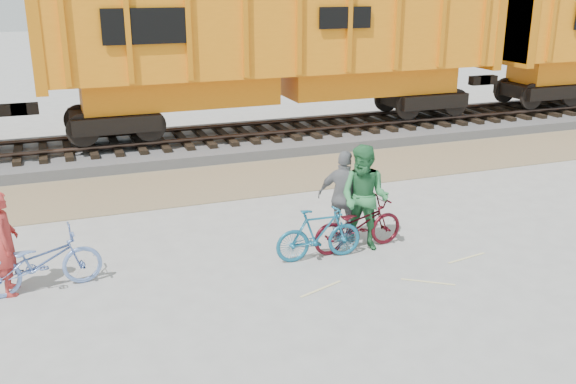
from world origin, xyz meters
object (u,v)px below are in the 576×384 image
at_px(person_solo, 5,243).
at_px(person_man, 364,198).
at_px(bicycle_teal, 319,234).
at_px(bicycle_maroon, 358,225).
at_px(person_woman, 345,198).
at_px(bicycle_blue, 41,262).
at_px(hopper_car_center, 280,44).

relative_size(person_solo, person_man, 0.87).
height_order(bicycle_teal, bicycle_maroon, bicycle_maroon).
distance_m(bicycle_teal, bicycle_maroon, 0.88).
bearing_deg(person_woman, person_solo, 42.20).
relative_size(bicycle_teal, bicycle_maroon, 0.87).
height_order(bicycle_blue, person_woman, person_woman).
bearing_deg(person_woman, bicycle_blue, 43.25).
relative_size(bicycle_blue, bicycle_teal, 1.18).
xyz_separation_m(person_man, person_woman, (-0.23, 0.36, -0.09)).
height_order(person_man, person_woman, person_man).
height_order(bicycle_teal, person_solo, person_solo).
relative_size(bicycle_maroon, person_man, 0.93).
distance_m(bicycle_blue, person_man, 5.76).
height_order(hopper_car_center, bicycle_blue, hopper_car_center).
height_order(person_solo, person_woman, person_woman).
height_order(bicycle_blue, bicycle_teal, bicycle_blue).
distance_m(person_solo, person_man, 6.24).
relative_size(hopper_car_center, person_man, 7.00).
xyz_separation_m(bicycle_teal, bicycle_maroon, (0.87, 0.16, 0.00)).
relative_size(bicycle_maroon, person_woman, 1.02).
xyz_separation_m(bicycle_blue, person_woman, (5.50, 0.10, 0.41)).
bearing_deg(person_solo, bicycle_blue, -101.28).
xyz_separation_m(hopper_car_center, person_woman, (-1.61, -8.10, -2.09)).
distance_m(person_solo, person_woman, 6.00).
relative_size(bicycle_maroon, person_solo, 1.07).
xyz_separation_m(bicycle_maroon, person_man, (0.13, 0.04, 0.51)).
height_order(hopper_car_center, person_man, hopper_car_center).
xyz_separation_m(bicycle_teal, person_solo, (-5.23, 0.56, 0.38)).
xyz_separation_m(bicycle_blue, person_solo, (-0.50, 0.10, 0.36)).
relative_size(bicycle_teal, person_woman, 0.89).
bearing_deg(bicycle_teal, hopper_car_center, -12.68).
relative_size(hopper_car_center, bicycle_maroon, 7.51).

